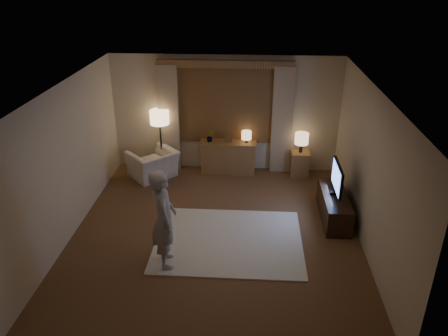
# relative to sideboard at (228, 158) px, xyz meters

# --- Properties ---
(room) EXTENTS (5.04, 5.54, 2.64)m
(room) POSITION_rel_sideboard_xyz_m (-0.08, -2.00, 0.98)
(room) COLOR brown
(room) RESTS_ON ground
(rug) EXTENTS (2.50, 2.00, 0.02)m
(rug) POSITION_rel_sideboard_xyz_m (0.17, -2.72, -0.34)
(rug) COLOR beige
(rug) RESTS_ON floor
(sideboard) EXTENTS (1.20, 0.40, 0.70)m
(sideboard) POSITION_rel_sideboard_xyz_m (0.00, 0.00, 0.00)
(sideboard) COLOR brown
(sideboard) RESTS_ON floor
(picture_frame) EXTENTS (0.16, 0.02, 0.20)m
(picture_frame) POSITION_rel_sideboard_xyz_m (-0.00, 0.00, 0.45)
(picture_frame) COLOR brown
(picture_frame) RESTS_ON sideboard
(plant) EXTENTS (0.17, 0.13, 0.30)m
(plant) POSITION_rel_sideboard_xyz_m (-0.40, 0.00, 0.50)
(plant) COLOR #999999
(plant) RESTS_ON sideboard
(table_lamp_sideboard) EXTENTS (0.22, 0.22, 0.30)m
(table_lamp_sideboard) POSITION_rel_sideboard_xyz_m (0.40, 0.00, 0.55)
(table_lamp_sideboard) COLOR black
(table_lamp_sideboard) RESTS_ON sideboard
(floor_lamp) EXTENTS (0.42, 0.42, 1.43)m
(floor_lamp) POSITION_rel_sideboard_xyz_m (-1.51, 0.00, 0.85)
(floor_lamp) COLOR black
(floor_lamp) RESTS_ON floor
(armchair) EXTENTS (1.26, 1.25, 0.62)m
(armchair) POSITION_rel_sideboard_xyz_m (-1.64, -0.36, -0.04)
(armchair) COLOR beige
(armchair) RESTS_ON floor
(side_table) EXTENTS (0.40, 0.40, 0.56)m
(side_table) POSITION_rel_sideboard_xyz_m (1.60, -0.05, -0.07)
(side_table) COLOR brown
(side_table) RESTS_ON floor
(table_lamp_side) EXTENTS (0.30, 0.30, 0.44)m
(table_lamp_side) POSITION_rel_sideboard_xyz_m (1.60, -0.05, 0.52)
(table_lamp_side) COLOR black
(table_lamp_side) RESTS_ON side_table
(tv_stand) EXTENTS (0.45, 1.40, 0.50)m
(tv_stand) POSITION_rel_sideboard_xyz_m (2.07, -1.84, -0.10)
(tv_stand) COLOR black
(tv_stand) RESTS_ON floor
(tv) EXTENTS (0.20, 0.83, 0.60)m
(tv) POSITION_rel_sideboard_xyz_m (2.07, -1.84, 0.48)
(tv) COLOR black
(tv) RESTS_ON tv_stand
(person) EXTENTS (0.54, 0.67, 1.62)m
(person) POSITION_rel_sideboard_xyz_m (-0.78, -3.40, 0.48)
(person) COLOR #B0A9A3
(person) RESTS_ON rug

